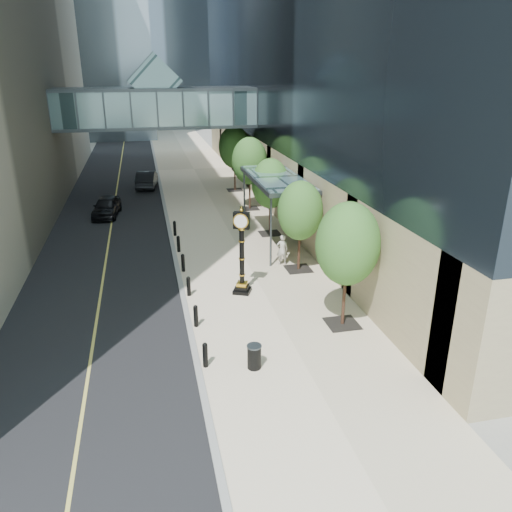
% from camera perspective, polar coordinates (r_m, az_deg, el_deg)
% --- Properties ---
extents(ground, '(320.00, 320.00, 0.00)m').
position_cam_1_polar(ground, '(19.04, 2.94, -13.26)').
color(ground, gray).
rests_on(ground, ground).
extents(road, '(8.00, 180.00, 0.02)m').
position_cam_1_polar(road, '(56.23, -15.35, 9.20)').
color(road, black).
rests_on(road, ground).
extents(sidewalk, '(8.00, 180.00, 0.06)m').
position_cam_1_polar(sidewalk, '(56.42, -7.11, 9.83)').
color(sidewalk, beige).
rests_on(sidewalk, ground).
extents(curb, '(0.25, 180.00, 0.07)m').
position_cam_1_polar(curb, '(56.18, -11.23, 9.55)').
color(curb, gray).
rests_on(curb, ground).
extents(skywalk, '(17.00, 4.20, 5.80)m').
position_cam_1_polar(skywalk, '(43.27, -11.32, 16.56)').
color(skywalk, slate).
rests_on(skywalk, ground).
extents(entrance_canopy, '(3.00, 8.00, 4.38)m').
position_cam_1_polar(entrance_canopy, '(30.88, 2.37, 8.73)').
color(entrance_canopy, '#383F44').
rests_on(entrance_canopy, ground).
extents(bollard_row, '(0.20, 16.20, 0.90)m').
position_cam_1_polar(bollard_row, '(26.25, -8.03, -2.13)').
color(bollard_row, black).
rests_on(bollard_row, sidewalk).
extents(street_trees, '(2.80, 28.74, 5.76)m').
position_cam_1_polar(street_trees, '(33.65, 1.31, 8.95)').
color(street_trees, black).
rests_on(street_trees, sidewalk).
extents(street_clock, '(1.08, 1.08, 4.35)m').
position_cam_1_polar(street_clock, '(24.37, -1.63, -0.13)').
color(street_clock, black).
rests_on(street_clock, sidewalk).
extents(trash_bin, '(0.58, 0.58, 0.90)m').
position_cam_1_polar(trash_bin, '(18.98, -0.20, -11.51)').
color(trash_bin, black).
rests_on(trash_bin, sidewalk).
extents(pedestrian, '(0.70, 0.50, 1.78)m').
position_cam_1_polar(pedestrian, '(28.28, 3.02, 0.73)').
color(pedestrian, '#BAB7AA').
rests_on(pedestrian, sidewalk).
extents(car_near, '(2.28, 4.50, 1.47)m').
position_cam_1_polar(car_near, '(39.55, -16.71, 5.45)').
color(car_near, black).
rests_on(car_near, road).
extents(car_far, '(2.21, 4.90, 1.56)m').
position_cam_1_polar(car_far, '(48.29, -12.36, 8.59)').
color(car_far, black).
rests_on(car_far, road).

